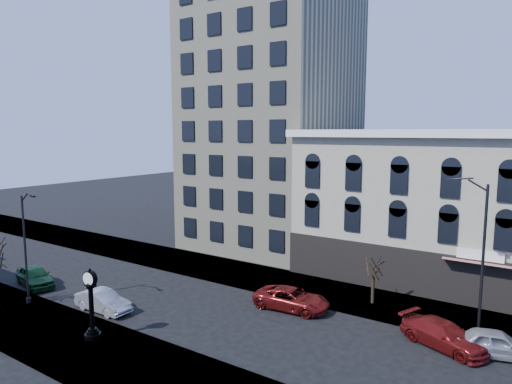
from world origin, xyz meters
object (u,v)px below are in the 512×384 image
Objects in this scene: street_lamp_near at (26,219)px; car_near_b at (103,301)px; street_clock at (91,307)px; car_near_a at (35,276)px.

car_near_b is at bearing 33.30° from street_lamp_near.
street_clock is 0.98× the size of car_near_b.
street_lamp_near is at bearing 165.34° from street_clock.
street_clock is 0.89× the size of car_near_a.
car_near_a is at bearing 155.60° from street_clock.
car_near_a is 1.10× the size of car_near_b.
car_near_b is at bearing 126.02° from street_clock.
car_near_a is at bearing 87.11° from car_near_b.
street_clock is 0.52× the size of street_lamp_near.
street_clock is 12.52m from car_near_a.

